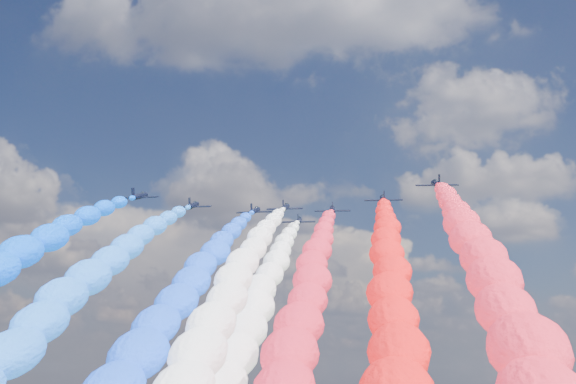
# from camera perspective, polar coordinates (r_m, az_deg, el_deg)

# --- Properties ---
(jet_0) EXTENTS (8.37, 11.29, 5.55)m
(jet_0) POSITION_cam_1_polar(r_m,az_deg,el_deg) (157.37, -11.49, -0.32)
(jet_0) COLOR black
(trail_0) EXTENTS (7.24, 103.14, 51.09)m
(trail_0) POSITION_cam_1_polar(r_m,az_deg,el_deg) (105.94, -21.07, -6.22)
(trail_0) COLOR #044DF1
(jet_1) EXTENTS (8.57, 11.44, 5.55)m
(jet_1) POSITION_cam_1_polar(r_m,az_deg,el_deg) (164.37, -7.39, -1.04)
(jet_1) COLOR black
(trail_1) EXTENTS (7.24, 103.14, 51.09)m
(trail_1) POSITION_cam_1_polar(r_m,az_deg,el_deg) (111.38, -14.49, -7.00)
(trail_1) COLOR blue
(jet_2) EXTENTS (8.50, 11.39, 5.55)m
(jet_2) POSITION_cam_1_polar(r_m,az_deg,el_deg) (168.84, -2.59, -1.47)
(jet_2) COLOR black
(trail_2) EXTENTS (7.24, 103.14, 51.09)m
(trail_2) POSITION_cam_1_polar(r_m,az_deg,el_deg) (114.52, -7.16, -7.48)
(trail_2) COLOR blue
(jet_3) EXTENTS (8.22, 11.18, 5.55)m
(jet_3) POSITION_cam_1_polar(r_m,az_deg,el_deg) (165.14, -0.21, -1.21)
(jet_3) COLOR black
(trail_3) EXTENTS (7.24, 103.14, 51.09)m
(trail_3) POSITION_cam_1_polar(r_m,az_deg,el_deg) (110.30, -3.74, -7.33)
(trail_3) COLOR white
(jet_4) EXTENTS (8.70, 11.53, 5.55)m
(jet_4) POSITION_cam_1_polar(r_m,az_deg,el_deg) (180.14, 0.86, -2.24)
(jet_4) COLOR black
(trail_4) EXTENTS (7.24, 103.14, 51.09)m
(trail_4) POSITION_cam_1_polar(r_m,az_deg,el_deg) (125.34, -1.77, -8.09)
(trail_4) COLOR white
(jet_5) EXTENTS (8.86, 11.64, 5.55)m
(jet_5) POSITION_cam_1_polar(r_m,az_deg,el_deg) (167.64, 3.48, -1.37)
(jet_5) COLOR black
(trail_5) EXTENTS (7.24, 103.14, 51.09)m
(trail_5) POSITION_cam_1_polar(r_m,az_deg,el_deg) (112.35, 1.88, -7.46)
(trail_5) COLOR red
(jet_6) EXTENTS (8.56, 11.43, 5.55)m
(jet_6) POSITION_cam_1_polar(r_m,az_deg,el_deg) (157.91, 7.43, -0.53)
(jet_6) COLOR black
(trail_6) EXTENTS (7.24, 103.14, 51.09)m
(trail_6) POSITION_cam_1_polar(r_m,az_deg,el_deg) (102.30, 7.85, -6.76)
(trail_6) COLOR red
(jet_7) EXTENTS (8.83, 11.62, 5.55)m
(jet_7) POSITION_cam_1_polar(r_m,az_deg,el_deg) (146.66, 11.48, 0.64)
(jet_7) COLOR black
(trail_7) EXTENTS (7.24, 103.14, 51.09)m
(trail_7) POSITION_cam_1_polar(r_m,az_deg,el_deg) (91.09, 14.48, -5.65)
(trail_7) COLOR #ED253B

